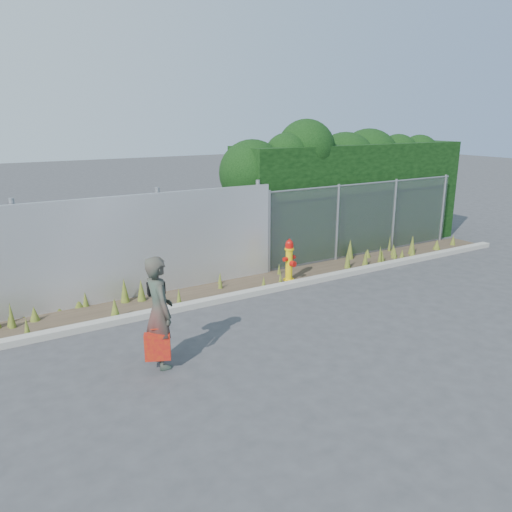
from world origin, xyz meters
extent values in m
plane|color=#373739|center=(0.00, 0.00, 0.00)|extent=(80.00, 80.00, 0.00)
cube|color=gray|center=(0.00, 1.80, 0.06)|extent=(16.00, 0.22, 0.12)
cube|color=#3F3124|center=(0.00, 2.40, 0.01)|extent=(16.00, 1.20, 0.01)
cone|color=#495B1B|center=(-3.07, 2.01, 0.21)|extent=(0.20, 0.20, 0.42)
cone|color=#495B1B|center=(4.37, 1.99, 0.18)|extent=(0.09, 0.09, 0.36)
cone|color=#495B1B|center=(-0.56, 2.51, 0.20)|extent=(0.10, 0.10, 0.40)
cone|color=#495B1B|center=(4.84, 2.17, 0.12)|extent=(0.13, 0.13, 0.24)
cone|color=#495B1B|center=(4.07, 2.70, 0.12)|extent=(0.20, 0.20, 0.24)
cone|color=#495B1B|center=(5.09, 2.88, 0.23)|extent=(0.08, 0.08, 0.47)
cone|color=#495B1B|center=(0.79, 2.11, 0.16)|extent=(0.09, 0.09, 0.32)
cone|color=#495B1B|center=(4.86, 2.52, 0.16)|extent=(0.15, 0.15, 0.32)
cone|color=#495B1B|center=(7.24, 2.39, 0.16)|extent=(0.16, 0.16, 0.32)
cone|color=#495B1B|center=(-2.65, 2.78, 0.26)|extent=(0.19, 0.19, 0.52)
cone|color=#495B1B|center=(-4.40, 2.69, 0.15)|extent=(0.19, 0.19, 0.30)
cone|color=#495B1B|center=(4.05, 2.16, 0.18)|extent=(0.20, 0.20, 0.35)
cone|color=#495B1B|center=(-3.54, 3.01, 0.14)|extent=(0.20, 0.20, 0.28)
cone|color=#495B1B|center=(-4.62, 2.02, 0.18)|extent=(0.12, 0.12, 0.36)
cone|color=#495B1B|center=(-4.85, 2.64, 0.11)|extent=(0.09, 0.09, 0.22)
cone|color=#495B1B|center=(0.27, 2.01, 0.15)|extent=(0.11, 0.11, 0.29)
cone|color=#495B1B|center=(3.46, 2.14, 0.20)|extent=(0.16, 0.16, 0.41)
cone|color=#495B1B|center=(6.38, 2.28, 0.15)|extent=(0.22, 0.22, 0.30)
cone|color=#495B1B|center=(-2.32, 2.68, 0.24)|extent=(0.18, 0.18, 0.48)
cone|color=#495B1B|center=(4.66, 2.29, 0.15)|extent=(0.18, 0.18, 0.30)
cone|color=#495B1B|center=(-4.56, 3.01, 0.10)|extent=(0.11, 0.11, 0.21)
cone|color=#495B1B|center=(5.39, 2.32, 0.27)|extent=(0.20, 0.20, 0.54)
cone|color=#495B1B|center=(-3.40, 2.96, 0.16)|extent=(0.12, 0.12, 0.32)
cone|color=#495B1B|center=(3.94, 2.11, 0.25)|extent=(0.11, 0.11, 0.49)
cone|color=#495B1B|center=(2.93, 2.23, 0.26)|extent=(0.16, 0.16, 0.52)
cone|color=#495B1B|center=(3.56, 2.85, 0.27)|extent=(0.21, 0.21, 0.55)
cone|color=#495B1B|center=(1.15, 2.70, 0.14)|extent=(0.09, 0.09, 0.28)
cone|color=#495B1B|center=(5.11, 2.04, 0.13)|extent=(0.19, 0.19, 0.27)
cone|color=#495B1B|center=(-3.92, 3.04, 0.21)|extent=(0.18, 0.18, 0.41)
cone|color=#495B1B|center=(-1.78, 1.97, 0.20)|extent=(0.12, 0.12, 0.40)
cone|color=#495B1B|center=(-0.43, 2.79, 0.12)|extent=(0.10, 0.10, 0.25)
cone|color=#495B1B|center=(-4.80, 2.56, 0.25)|extent=(0.13, 0.13, 0.50)
cube|color=#B6B8BE|center=(-3.25, 3.00, 1.10)|extent=(8.50, 0.08, 2.20)
cylinder|color=gray|center=(-4.50, 3.12, 1.15)|extent=(0.10, 0.10, 2.30)
cylinder|color=gray|center=(-1.70, 3.12, 1.15)|extent=(0.10, 0.10, 2.30)
cylinder|color=gray|center=(0.80, 3.12, 1.15)|extent=(0.10, 0.10, 2.30)
cube|color=gray|center=(4.25, 3.00, 1.00)|extent=(6.50, 0.03, 2.00)
cylinder|color=gray|center=(4.25, 3.00, 2.00)|extent=(6.50, 0.04, 0.04)
cylinder|color=gray|center=(1.05, 3.00, 1.02)|extent=(0.07, 0.07, 2.05)
cylinder|color=gray|center=(3.20, 3.00, 1.02)|extent=(0.07, 0.07, 2.05)
cylinder|color=gray|center=(5.30, 3.00, 1.02)|extent=(0.07, 0.07, 2.05)
cylinder|color=gray|center=(7.40, 3.00, 1.02)|extent=(0.07, 0.07, 2.05)
cube|color=black|center=(4.55, 4.00, 1.50)|extent=(7.30, 1.60, 3.00)
sphere|color=black|center=(1.22, 4.07, 2.34)|extent=(1.71, 1.71, 1.71)
sphere|color=black|center=(2.14, 3.85, 2.76)|extent=(1.19, 1.19, 1.19)
sphere|color=black|center=(2.80, 3.93, 2.92)|extent=(1.54, 1.54, 1.54)
sphere|color=black|center=(3.90, 3.94, 2.35)|extent=(1.41, 1.41, 1.41)
sphere|color=black|center=(4.37, 4.15, 2.40)|extent=(1.85, 1.85, 1.85)
sphere|color=black|center=(5.30, 4.18, 2.49)|extent=(1.84, 1.84, 1.84)
sphere|color=black|center=(6.30, 3.96, 2.61)|extent=(1.27, 1.27, 1.27)
sphere|color=black|center=(7.14, 3.88, 2.61)|extent=(1.20, 1.20, 1.20)
cylinder|color=yellow|center=(1.08, 2.18, 0.03)|extent=(0.25, 0.25, 0.05)
cylinder|color=yellow|center=(1.08, 2.18, 0.38)|extent=(0.16, 0.16, 0.77)
cylinder|color=yellow|center=(1.08, 2.18, 0.79)|extent=(0.22, 0.22, 0.05)
cylinder|color=#B20F0A|center=(1.08, 2.18, 0.85)|extent=(0.19, 0.19, 0.09)
sphere|color=#B20F0A|center=(1.08, 2.18, 0.91)|extent=(0.17, 0.17, 0.17)
cylinder|color=#B20F0A|center=(1.08, 2.18, 1.00)|extent=(0.05, 0.05, 0.05)
cylinder|color=#B20F0A|center=(0.95, 2.18, 0.56)|extent=(0.09, 0.10, 0.10)
cylinder|color=#B20F0A|center=(1.21, 2.18, 0.56)|extent=(0.09, 0.10, 0.10)
cylinder|color=#B20F0A|center=(1.08, 2.05, 0.45)|extent=(0.14, 0.11, 0.14)
imported|color=#0E5A46|center=(-2.97, -0.16, 0.88)|extent=(0.44, 0.65, 1.76)
cube|color=#A10916|center=(-3.09, -0.32, 0.40)|extent=(0.38, 0.14, 0.42)
cylinder|color=#A10916|center=(-3.09, -0.32, 0.68)|extent=(0.18, 0.02, 0.02)
cube|color=black|center=(-2.91, 0.09, 1.17)|extent=(0.27, 0.11, 0.20)
camera|label=1|loc=(-5.39, -6.94, 3.73)|focal=35.00mm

